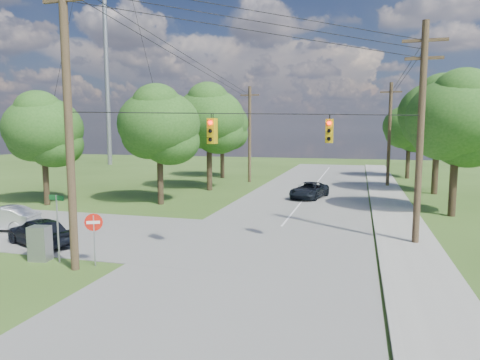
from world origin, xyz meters
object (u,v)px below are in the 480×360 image
(car_main_north, at_px, (309,190))
(do_not_enter_sign, at_px, (94,227))
(pole_north_w, at_px, (250,133))
(car_cross_dark, at_px, (40,231))
(pole_sw, at_px, (68,111))
(car_cross_silver, at_px, (1,218))
(pole_ne, at_px, (421,131))
(control_cabinet, at_px, (40,243))
(pole_north_e, at_px, (389,134))

(car_main_north, height_order, do_not_enter_sign, do_not_enter_sign)
(pole_north_w, xyz_separation_m, car_cross_dark, (-3.44, -27.06, -4.42))
(pole_sw, distance_m, car_cross_dark, 7.18)
(pole_north_w, distance_m, car_cross_silver, 26.58)
(pole_sw, xyz_separation_m, pole_ne, (13.50, 7.60, -0.76))
(pole_sw, relative_size, control_cabinet, 8.08)
(control_cabinet, bearing_deg, pole_sw, -23.36)
(car_cross_dark, xyz_separation_m, car_cross_silver, (-4.28, 2.02, -0.02))
(pole_sw, height_order, pole_north_e, pole_sw)
(pole_ne, relative_size, car_main_north, 2.29)
(pole_ne, height_order, car_cross_silver, pole_ne)
(car_cross_dark, distance_m, control_cabinet, 2.57)
(pole_north_e, bearing_deg, car_cross_silver, -130.80)
(pole_sw, height_order, car_cross_silver, pole_sw)
(pole_ne, xyz_separation_m, do_not_enter_sign, (-12.99, -7.00, -3.87))
(pole_ne, distance_m, car_cross_dark, 18.68)
(pole_north_e, bearing_deg, pole_north_w, 180.00)
(pole_north_e, distance_m, car_cross_silver, 33.38)
(pole_sw, bearing_deg, pole_north_e, 65.48)
(pole_north_e, distance_m, pole_north_w, 13.90)
(car_cross_silver, height_order, do_not_enter_sign, do_not_enter_sign)
(pole_ne, xyz_separation_m, car_cross_silver, (-21.62, -3.05, -4.77))
(pole_north_e, distance_m, control_cabinet, 33.25)
(pole_sw, distance_m, do_not_enter_sign, 4.69)
(control_cabinet, relative_size, do_not_enter_sign, 0.68)
(pole_north_e, height_order, pole_north_w, same)
(pole_north_w, bearing_deg, pole_ne, -57.71)
(car_main_north, height_order, control_cabinet, control_cabinet)
(car_main_north, xyz_separation_m, do_not_enter_sign, (-6.45, -19.73, 0.93))
(car_cross_dark, relative_size, car_cross_silver, 0.99)
(pole_north_w, xyz_separation_m, car_cross_silver, (-7.72, -25.05, -4.44))
(car_cross_silver, height_order, control_cabinet, control_cabinet)
(pole_north_e, height_order, car_cross_dark, pole_north_e)
(car_cross_silver, bearing_deg, do_not_enter_sign, 54.72)
(do_not_enter_sign, bearing_deg, pole_north_e, 41.19)
(car_main_north, bearing_deg, car_cross_dark, -107.66)
(pole_sw, relative_size, pole_ne, 1.14)
(pole_north_e, relative_size, car_cross_silver, 2.49)
(car_cross_silver, bearing_deg, car_main_north, 125.64)
(car_cross_silver, distance_m, control_cabinet, 7.15)
(pole_sw, height_order, pole_north_w, pole_sw)
(pole_ne, relative_size, car_cross_dark, 2.64)
(pole_ne, height_order, car_main_north, pole_ne)
(pole_ne, relative_size, pole_north_w, 1.05)
(car_cross_dark, xyz_separation_m, control_cabinet, (1.68, -1.94, 0.03))
(pole_north_e, bearing_deg, car_cross_dark, -122.65)
(car_main_north, distance_m, control_cabinet, 21.73)
(car_cross_dark, distance_m, car_cross_silver, 4.73)
(car_main_north, bearing_deg, do_not_enter_sign, -94.51)
(pole_north_e, height_order, do_not_enter_sign, pole_north_e)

